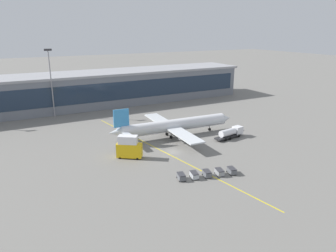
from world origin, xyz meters
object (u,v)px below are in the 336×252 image
at_px(fuel_tanker, 231,133).
at_px(baggage_cart_3, 219,172).
at_px(main_airliner, 174,125).
at_px(baggage_cart_2, 207,173).
at_px(catering_lift, 129,147).
at_px(baggage_cart_0, 181,177).
at_px(baggage_cart_1, 194,175).
at_px(baggage_cart_4, 232,171).

relative_size(fuel_tanker, baggage_cart_3, 3.77).
bearing_deg(main_airliner, baggage_cart_2, -104.56).
bearing_deg(baggage_cart_3, catering_lift, 126.71).
bearing_deg(catering_lift, baggage_cart_0, -72.26).
distance_m(fuel_tanker, baggage_cart_1, 32.03).
distance_m(main_airliner, baggage_cart_2, 30.78).
bearing_deg(baggage_cart_4, baggage_cart_0, 166.59).
height_order(baggage_cart_0, baggage_cart_2, same).
distance_m(fuel_tanker, baggage_cart_4, 26.80).
xyz_separation_m(fuel_tanker, catering_lift, (-34.79, -0.04, 1.32)).
distance_m(fuel_tanker, baggage_cart_0, 34.20).
xyz_separation_m(catering_lift, baggage_cart_4, (18.22, -21.01, -2.28)).
bearing_deg(baggage_cart_2, baggage_cart_0, 166.59).
distance_m(main_airliner, baggage_cart_1, 31.01).
relative_size(catering_lift, baggage_cart_3, 2.39).
xyz_separation_m(main_airliner, baggage_cart_4, (-1.47, -31.14, -2.97)).
bearing_deg(baggage_cart_1, baggage_cart_2, -13.41).
xyz_separation_m(catering_lift, baggage_cart_0, (5.77, -18.04, -2.28)).
bearing_deg(baggage_cart_2, catering_lift, 121.57).
relative_size(catering_lift, baggage_cart_1, 2.39).
bearing_deg(baggage_cart_1, baggage_cart_3, -13.41).
bearing_deg(baggage_cart_0, fuel_tanker, 31.91).
xyz_separation_m(baggage_cart_0, baggage_cart_4, (12.45, -2.97, 0.00)).
bearing_deg(baggage_cart_0, baggage_cart_4, -13.41).
distance_m(fuel_tanker, baggage_cart_2, 30.05).
relative_size(catering_lift, baggage_cart_4, 2.39).
distance_m(baggage_cart_0, baggage_cart_3, 9.60).
height_order(catering_lift, baggage_cart_0, catering_lift).
bearing_deg(baggage_cart_4, baggage_cart_3, 166.59).
bearing_deg(fuel_tanker, main_airliner, 146.22).
xyz_separation_m(baggage_cart_0, baggage_cart_3, (9.34, -2.23, 0.00)).
xyz_separation_m(baggage_cart_1, baggage_cart_2, (3.11, -0.74, 0.00)).
height_order(baggage_cart_1, baggage_cart_4, same).
xyz_separation_m(baggage_cart_2, baggage_cart_3, (3.11, -0.74, 0.00)).
bearing_deg(fuel_tanker, baggage_cart_4, -128.22).
xyz_separation_m(baggage_cart_0, baggage_cart_1, (3.11, -0.74, 0.00)).
relative_size(baggage_cart_1, baggage_cart_3, 1.00).
bearing_deg(baggage_cart_4, baggage_cart_1, 166.59).
height_order(main_airliner, baggage_cart_4, main_airliner).
xyz_separation_m(main_airliner, catering_lift, (-19.69, -10.13, -0.69)).
height_order(main_airliner, baggage_cart_1, main_airliner).
bearing_deg(main_airliner, baggage_cart_3, -98.58).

